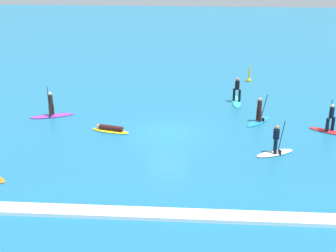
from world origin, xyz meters
name	(u,v)px	position (x,y,z in m)	size (l,w,h in m)	color
ground_plane	(168,133)	(0.00, 0.00, 0.00)	(120.00, 120.00, 0.00)	#1E6B93
surfer_on_blue_board	(259,116)	(5.93, 2.43, 0.44)	(2.12, 2.47, 2.00)	#1E8CD1
surfer_on_white_board	(275,146)	(6.31, -2.67, 0.48)	(2.47, 1.74, 2.16)	white
surfer_on_yellow_board	(110,129)	(-3.69, 0.08, 0.16)	(2.62, 1.30, 0.41)	yellow
surfer_on_red_board	(330,125)	(10.23, 0.92, 0.48)	(2.56, 1.86, 2.05)	red
surfer_on_purple_board	(51,111)	(-8.23, 2.54, 0.42)	(3.03, 1.72, 2.18)	purple
surfer_on_teal_board	(237,96)	(4.71, 6.49, 0.50)	(0.69, 2.86, 1.91)	#33C6CC
marker_buoy	(249,79)	(6.14, 12.16, 0.26)	(0.38, 0.38, 1.36)	yellow
wave_crest	(153,214)	(0.00, -9.67, 0.09)	(18.42, 0.90, 0.18)	white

